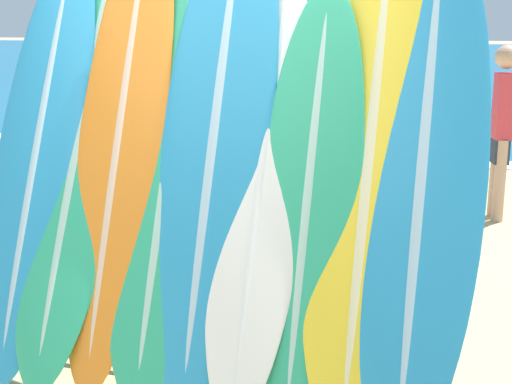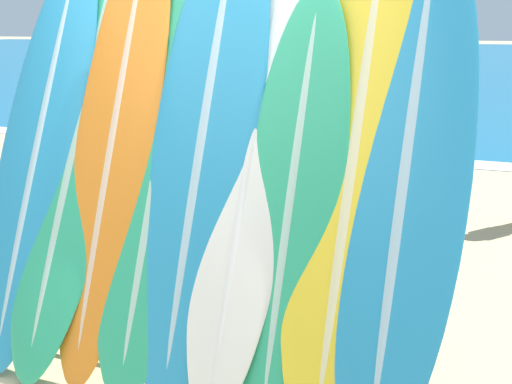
{
  "view_description": "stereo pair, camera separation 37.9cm",
  "coord_description": "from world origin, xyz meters",
  "px_view_note": "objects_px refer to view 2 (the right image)",
  "views": [
    {
      "loc": [
        1.61,
        -2.4,
        1.84
      ],
      "look_at": [
        0.34,
        1.55,
        0.85
      ],
      "focal_mm": 50.0,
      "sensor_mm": 36.0,
      "label": 1
    },
    {
      "loc": [
        1.97,
        -2.27,
        1.84
      ],
      "look_at": [
        0.34,
        1.55,
        0.85
      ],
      "focal_mm": 50.0,
      "sensor_mm": 36.0,
      "label": 2
    }
  ],
  "objects_px": {
    "surfboard_rack": "(195,301)",
    "surfboard_slot_2": "(115,138)",
    "surfboard_slot_7": "(353,163)",
    "surfboard_slot_4": "(204,141)",
    "surfboard_slot_5": "(246,189)",
    "surfboard_slot_1": "(78,145)",
    "surfboard_slot_8": "(405,178)",
    "surfboard_slot_6": "(292,200)",
    "person_mid_beach": "(146,120)",
    "surfboard_slot_3": "(160,162)",
    "surfboard_slot_0": "(40,149)"
  },
  "relations": [
    {
      "from": "surfboard_slot_6",
      "to": "surfboard_slot_7",
      "type": "xyz_separation_m",
      "value": [
        0.27,
        0.09,
        0.18
      ]
    },
    {
      "from": "surfboard_slot_0",
      "to": "surfboard_slot_6",
      "type": "distance_m",
      "value": 1.52
    },
    {
      "from": "surfboard_slot_0",
      "to": "surfboard_slot_2",
      "type": "height_order",
      "value": "surfboard_slot_2"
    },
    {
      "from": "person_mid_beach",
      "to": "surfboard_slot_5",
      "type": "bearing_deg",
      "value": 162.41
    },
    {
      "from": "surfboard_slot_6",
      "to": "person_mid_beach",
      "type": "height_order",
      "value": "surfboard_slot_6"
    },
    {
      "from": "surfboard_slot_5",
      "to": "surfboard_slot_7",
      "type": "relative_size",
      "value": 0.87
    },
    {
      "from": "surfboard_slot_8",
      "to": "surfboard_slot_4",
      "type": "bearing_deg",
      "value": 179.13
    },
    {
      "from": "surfboard_slot_5",
      "to": "person_mid_beach",
      "type": "bearing_deg",
      "value": 129.15
    },
    {
      "from": "surfboard_rack",
      "to": "surfboard_slot_4",
      "type": "bearing_deg",
      "value": 91.41
    },
    {
      "from": "surfboard_slot_6",
      "to": "person_mid_beach",
      "type": "xyz_separation_m",
      "value": [
        -2.57,
        2.87,
        -0.1
      ]
    },
    {
      "from": "surfboard_slot_1",
      "to": "surfboard_slot_6",
      "type": "relative_size",
      "value": 1.16
    },
    {
      "from": "surfboard_slot_4",
      "to": "surfboard_slot_5",
      "type": "height_order",
      "value": "surfboard_slot_4"
    },
    {
      "from": "surfboard_slot_3",
      "to": "surfboard_slot_7",
      "type": "bearing_deg",
      "value": 1.99
    },
    {
      "from": "surfboard_rack",
      "to": "surfboard_slot_7",
      "type": "bearing_deg",
      "value": 10.62
    },
    {
      "from": "surfboard_slot_4",
      "to": "surfboard_slot_8",
      "type": "height_order",
      "value": "surfboard_slot_4"
    },
    {
      "from": "surfboard_slot_1",
      "to": "surfboard_slot_5",
      "type": "bearing_deg",
      "value": -3.99
    },
    {
      "from": "surfboard_rack",
      "to": "surfboard_slot_5",
      "type": "bearing_deg",
      "value": 15.0
    },
    {
      "from": "surfboard_slot_8",
      "to": "surfboard_slot_7",
      "type": "bearing_deg",
      "value": 175.25
    },
    {
      "from": "surfboard_slot_8",
      "to": "person_mid_beach",
      "type": "relative_size",
      "value": 1.37
    },
    {
      "from": "surfboard_slot_4",
      "to": "surfboard_slot_8",
      "type": "xyz_separation_m",
      "value": [
        1.02,
        -0.02,
        -0.1
      ]
    },
    {
      "from": "surfboard_slot_1",
      "to": "surfboard_slot_4",
      "type": "relative_size",
      "value": 0.94
    },
    {
      "from": "surfboard_rack",
      "to": "surfboard_slot_2",
      "type": "relative_size",
      "value": 0.96
    },
    {
      "from": "surfboard_slot_4",
      "to": "surfboard_slot_7",
      "type": "relative_size",
      "value": 1.05
    },
    {
      "from": "surfboard_slot_3",
      "to": "person_mid_beach",
      "type": "xyz_separation_m",
      "value": [
        -1.82,
        2.82,
        -0.22
      ]
    },
    {
      "from": "surfboard_slot_1",
      "to": "surfboard_slot_6",
      "type": "height_order",
      "value": "surfboard_slot_1"
    },
    {
      "from": "surfboard_slot_4",
      "to": "person_mid_beach",
      "type": "distance_m",
      "value": 3.48
    },
    {
      "from": "surfboard_slot_0",
      "to": "surfboard_slot_7",
      "type": "relative_size",
      "value": 0.96
    },
    {
      "from": "surfboard_slot_1",
      "to": "surfboard_slot_8",
      "type": "relative_size",
      "value": 1.03
    },
    {
      "from": "surfboard_slot_0",
      "to": "surfboard_slot_1",
      "type": "xyz_separation_m",
      "value": [
        0.23,
        0.03,
        0.03
      ]
    },
    {
      "from": "surfboard_slot_2",
      "to": "surfboard_slot_5",
      "type": "relative_size",
      "value": 1.18
    },
    {
      "from": "surfboard_slot_8",
      "to": "surfboard_slot_5",
      "type": "bearing_deg",
      "value": -175.86
    },
    {
      "from": "surfboard_slot_1",
      "to": "surfboard_slot_8",
      "type": "distance_m",
      "value": 1.8
    },
    {
      "from": "surfboard_slot_5",
      "to": "person_mid_beach",
      "type": "height_order",
      "value": "surfboard_slot_5"
    },
    {
      "from": "surfboard_slot_4",
      "to": "person_mid_beach",
      "type": "relative_size",
      "value": 1.49
    },
    {
      "from": "surfboard_slot_4",
      "to": "surfboard_slot_5",
      "type": "xyz_separation_m",
      "value": [
        0.26,
        -0.07,
        -0.21
      ]
    },
    {
      "from": "surfboard_slot_1",
      "to": "person_mid_beach",
      "type": "height_order",
      "value": "surfboard_slot_1"
    },
    {
      "from": "surfboard_slot_1",
      "to": "surfboard_slot_8",
      "type": "height_order",
      "value": "surfboard_slot_1"
    },
    {
      "from": "surfboard_rack",
      "to": "surfboard_slot_7",
      "type": "relative_size",
      "value": 0.99
    },
    {
      "from": "surfboard_slot_3",
      "to": "surfboard_slot_0",
      "type": "bearing_deg",
      "value": 179.96
    },
    {
      "from": "surfboard_slot_1",
      "to": "surfboard_slot_2",
      "type": "height_order",
      "value": "surfboard_slot_2"
    },
    {
      "from": "surfboard_slot_2",
      "to": "surfboard_slot_7",
      "type": "bearing_deg",
      "value": 0.51
    },
    {
      "from": "surfboard_slot_8",
      "to": "surfboard_slot_3",
      "type": "bearing_deg",
      "value": -179.32
    },
    {
      "from": "surfboard_slot_4",
      "to": "surfboard_slot_5",
      "type": "distance_m",
      "value": 0.34
    },
    {
      "from": "surfboard_rack",
      "to": "surfboard_slot_6",
      "type": "bearing_deg",
      "value": 5.73
    },
    {
      "from": "surfboard_slot_6",
      "to": "surfboard_slot_8",
      "type": "relative_size",
      "value": 0.88
    },
    {
      "from": "surfboard_slot_2",
      "to": "surfboard_slot_8",
      "type": "relative_size",
      "value": 1.07
    },
    {
      "from": "surfboard_slot_3",
      "to": "person_mid_beach",
      "type": "height_order",
      "value": "surfboard_slot_3"
    },
    {
      "from": "surfboard_slot_1",
      "to": "surfboard_slot_2",
      "type": "bearing_deg",
      "value": -2.01
    },
    {
      "from": "surfboard_slot_0",
      "to": "surfboard_slot_1",
      "type": "height_order",
      "value": "surfboard_slot_1"
    },
    {
      "from": "surfboard_slot_1",
      "to": "surfboard_slot_4",
      "type": "distance_m",
      "value": 0.78
    }
  ]
}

